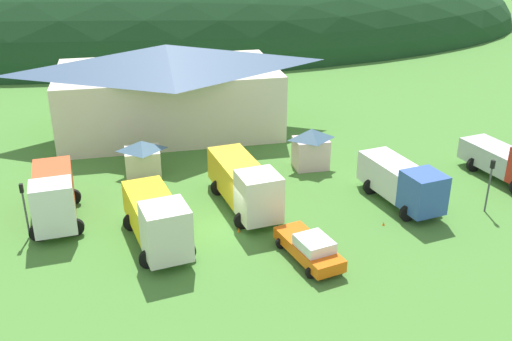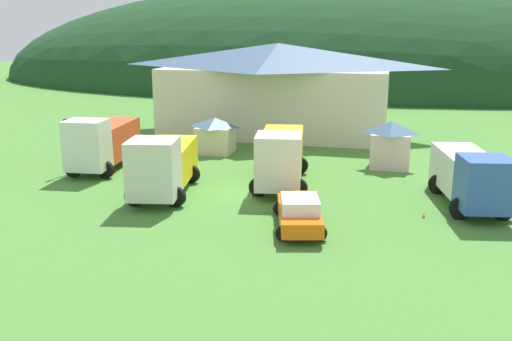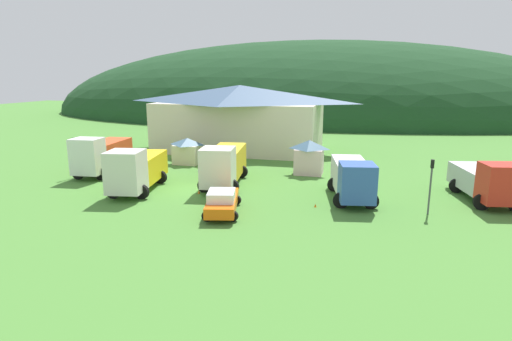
% 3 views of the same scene
% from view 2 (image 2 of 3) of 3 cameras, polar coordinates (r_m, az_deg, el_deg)
% --- Properties ---
extents(ground_plane, '(200.00, 200.00, 0.00)m').
position_cam_2_polar(ground_plane, '(31.74, -0.84, -2.33)').
color(ground_plane, '#477F33').
extents(forested_hill_backdrop, '(125.28, 60.00, 33.00)m').
position_cam_2_polar(forested_hill_backdrop, '(96.87, 9.27, 9.05)').
color(forested_hill_backdrop, '#193D1E').
rests_on(forested_hill_backdrop, ground).
extents(depot_building, '(20.56, 11.80, 7.83)m').
position_cam_2_polar(depot_building, '(49.50, 2.26, 8.61)').
color(depot_building, beige).
rests_on(depot_building, ground).
extents(play_shed_cream, '(2.80, 2.54, 2.67)m').
position_cam_2_polar(play_shed_cream, '(41.60, -4.23, 3.70)').
color(play_shed_cream, beige).
rests_on(play_shed_cream, ground).
extents(play_shed_pink, '(2.75, 2.23, 3.18)m').
position_cam_2_polar(play_shed_pink, '(38.04, 13.68, 2.68)').
color(play_shed_pink, beige).
rests_on(play_shed_pink, ground).
extents(heavy_rig_white, '(3.66, 7.41, 3.67)m').
position_cam_2_polar(heavy_rig_white, '(38.02, -15.57, 2.89)').
color(heavy_rig_white, white).
rests_on(heavy_rig_white, ground).
extents(flatbed_truck_yellow, '(4.06, 7.97, 3.61)m').
position_cam_2_polar(flatbed_truck_yellow, '(31.37, -9.57, 0.68)').
color(flatbed_truck_yellow, silver).
rests_on(flatbed_truck_yellow, ground).
extents(heavy_rig_striped, '(3.98, 8.70, 3.55)m').
position_cam_2_polar(heavy_rig_striped, '(33.06, 2.58, 1.65)').
color(heavy_rig_striped, silver).
rests_on(heavy_rig_striped, ground).
extents(box_truck_blue, '(3.87, 7.46, 3.15)m').
position_cam_2_polar(box_truck_blue, '(31.10, 21.23, -0.47)').
color(box_truck_blue, '#3356AD').
rests_on(box_truck_blue, ground).
extents(service_pickup_orange, '(3.07, 5.39, 1.66)m').
position_cam_2_polar(service_pickup_orange, '(26.17, 4.45, -4.24)').
color(service_pickup_orange, orange).
rests_on(service_pickup_orange, ground).
extents(traffic_light_west, '(0.20, 0.32, 3.59)m').
position_cam_2_polar(traffic_light_west, '(37.25, -18.90, 2.99)').
color(traffic_light_west, '#4C4C51').
rests_on(traffic_light_west, ground).
extents(traffic_cone_near_pickup, '(0.36, 0.36, 0.57)m').
position_cam_2_polar(traffic_cone_near_pickup, '(30.82, -0.46, -2.85)').
color(traffic_cone_near_pickup, orange).
rests_on(traffic_cone_near_pickup, ground).
extents(traffic_cone_mid_row, '(0.36, 0.36, 0.47)m').
position_cam_2_polar(traffic_cone_mid_row, '(28.94, 16.90, -4.70)').
color(traffic_cone_mid_row, orange).
rests_on(traffic_cone_mid_row, ground).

